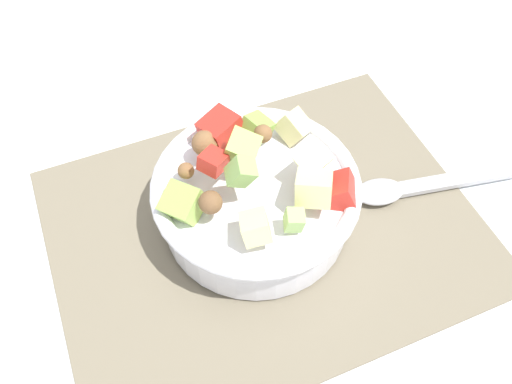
# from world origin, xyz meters

# --- Properties ---
(ground_plane) EXTENTS (2.40, 2.40, 0.00)m
(ground_plane) POSITION_xyz_m (0.00, 0.00, 0.00)
(ground_plane) COLOR silver
(placemat) EXTENTS (0.46, 0.35, 0.01)m
(placemat) POSITION_xyz_m (0.00, 0.00, 0.00)
(placemat) COLOR #756B56
(placemat) RESTS_ON ground_plane
(salad_bowl) EXTENTS (0.22, 0.22, 0.12)m
(salad_bowl) POSITION_xyz_m (0.01, -0.01, 0.05)
(salad_bowl) COLOR white
(salad_bowl) RESTS_ON placemat
(serving_spoon) EXTENTS (0.20, 0.06, 0.01)m
(serving_spoon) POSITION_xyz_m (-0.17, 0.02, 0.01)
(serving_spoon) COLOR #B7B7BC
(serving_spoon) RESTS_ON placemat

